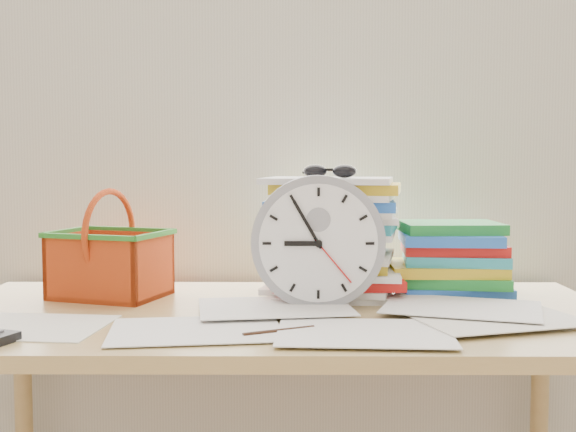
{
  "coord_description": "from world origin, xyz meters",
  "views": [
    {
      "loc": [
        0.03,
        0.13,
        1.06
      ],
      "look_at": [
        0.02,
        1.6,
        0.95
      ],
      "focal_mm": 45.0,
      "sensor_mm": 36.0,
      "label": 1
    }
  ],
  "objects_px": {
    "paper_stack": "(331,237)",
    "clock": "(318,242)",
    "desk": "(279,346)",
    "book_stack": "(451,258)",
    "basket": "(110,244)"
  },
  "relations": [
    {
      "from": "book_stack",
      "to": "paper_stack",
      "type": "bearing_deg",
      "value": -175.49
    },
    {
      "from": "desk",
      "to": "clock",
      "type": "xyz_separation_m",
      "value": [
        0.08,
        0.03,
        0.21
      ]
    },
    {
      "from": "desk",
      "to": "book_stack",
      "type": "xyz_separation_m",
      "value": [
        0.4,
        0.19,
        0.16
      ]
    },
    {
      "from": "desk",
      "to": "book_stack",
      "type": "distance_m",
      "value": 0.47
    },
    {
      "from": "desk",
      "to": "clock",
      "type": "relative_size",
      "value": 5.01
    },
    {
      "from": "desk",
      "to": "paper_stack",
      "type": "relative_size",
      "value": 4.5
    },
    {
      "from": "book_stack",
      "to": "basket",
      "type": "xyz_separation_m",
      "value": [
        -0.78,
        -0.04,
        0.04
      ]
    },
    {
      "from": "paper_stack",
      "to": "clock",
      "type": "relative_size",
      "value": 1.11
    },
    {
      "from": "desk",
      "to": "paper_stack",
      "type": "distance_m",
      "value": 0.29
    },
    {
      "from": "clock",
      "to": "basket",
      "type": "height_order",
      "value": "clock"
    },
    {
      "from": "clock",
      "to": "basket",
      "type": "relative_size",
      "value": 1.16
    },
    {
      "from": "book_stack",
      "to": "clock",
      "type": "bearing_deg",
      "value": -153.26
    },
    {
      "from": "paper_stack",
      "to": "book_stack",
      "type": "xyz_separation_m",
      "value": [
        0.28,
        0.02,
        -0.05
      ]
    },
    {
      "from": "clock",
      "to": "book_stack",
      "type": "distance_m",
      "value": 0.36
    },
    {
      "from": "desk",
      "to": "basket",
      "type": "xyz_separation_m",
      "value": [
        -0.39,
        0.15,
        0.2
      ]
    }
  ]
}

